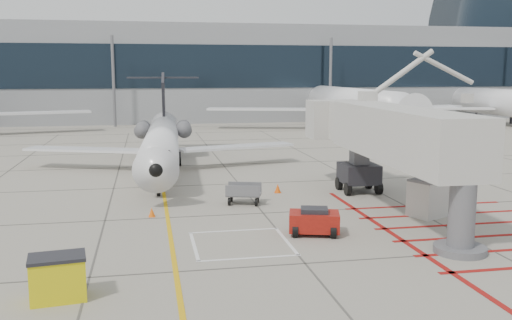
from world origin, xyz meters
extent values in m
plane|color=gray|center=(0.00, 0.00, 0.00)|extent=(260.00, 260.00, 0.00)
cone|color=#F35F0C|center=(-5.70, 4.37, 0.24)|extent=(0.34, 0.34, 0.48)
cone|color=#E2510B|center=(1.88, 8.81, 0.27)|extent=(0.39, 0.39, 0.55)
cube|color=gray|center=(10.00, 70.00, 7.00)|extent=(180.00, 28.00, 14.00)
cube|color=black|center=(10.00, 55.95, 8.00)|extent=(180.00, 0.10, 6.00)
camera|label=1|loc=(-5.81, -24.27, 7.29)|focal=40.00mm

